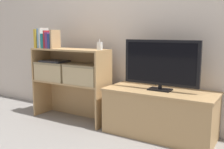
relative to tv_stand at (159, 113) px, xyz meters
The scene contains 18 objects.
ground_plane 0.61m from the tv_stand, 155.89° to the right, with size 16.00×16.00×0.00m, color gray.
wall_back 1.13m from the tv_stand, 152.72° to the left, with size 10.00×0.05×2.40m.
tv_stand is the anchor object (origin of this frame).
tv 0.50m from the tv_stand, 90.00° to the right, with size 0.76×0.14×0.49m.
bookshelf_lower_tier 1.09m from the tv_stand, behind, with size 0.96×0.32×0.46m.
bookshelf_upper_tier 1.19m from the tv_stand, behind, with size 0.96×0.32×0.38m.
book_mustard 1.69m from the tv_stand, behind, with size 0.03×0.15×0.22m.
book_skyblue 1.65m from the tv_stand, behind, with size 0.04×0.12×0.23m.
book_ivory 1.62m from the tv_stand, behind, with size 0.02×0.14×0.24m.
book_teal 1.57m from the tv_stand, behind, with size 0.04×0.15×0.17m.
book_crimson 1.55m from the tv_stand, behind, with size 0.02×0.14×0.21m.
book_plum 1.52m from the tv_stand, behind, with size 0.04×0.15×0.19m.
book_navy 1.47m from the tv_stand, behind, with size 0.04×0.16×0.17m.
book_tan 1.45m from the tv_stand, behind, with size 0.02×0.15×0.22m.
baby_monitor 0.94m from the tv_stand, behind, with size 0.05×0.03×0.12m.
storage_basket_left 1.36m from the tv_stand, behind, with size 0.44×0.29×0.22m.
storage_basket_right 0.93m from the tv_stand, behind, with size 0.44×0.29×0.22m.
laptop 1.40m from the tv_stand, behind, with size 0.31×0.23×0.02m.
Camera 1 is at (1.44, -2.17, 1.03)m, focal length 42.00 mm.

